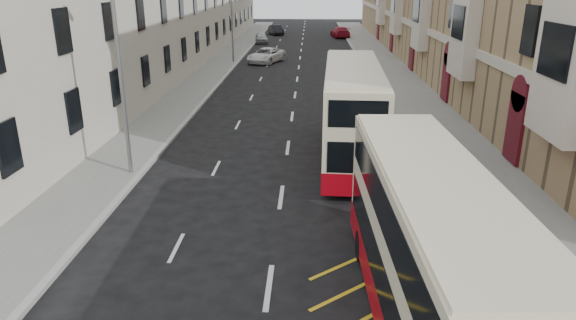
{
  "coord_description": "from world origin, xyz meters",
  "views": [
    {
      "loc": [
        1.01,
        -7.76,
        7.8
      ],
      "look_at": [
        0.31,
        8.77,
        1.92
      ],
      "focal_mm": 32.0,
      "sensor_mm": 36.0,
      "label": 1
    }
  ],
  "objects_px": {
    "double_decker_front": "(429,253)",
    "car_silver": "(262,38)",
    "car_dark": "(276,30)",
    "car_red": "(340,32)",
    "street_lamp_far": "(232,14)",
    "white_van": "(266,55)",
    "street_lamp_near": "(121,64)",
    "double_decker_rear": "(352,112)"
  },
  "relations": [
    {
      "from": "double_decker_front",
      "to": "car_silver",
      "type": "height_order",
      "value": "double_decker_front"
    },
    {
      "from": "car_dark",
      "to": "car_red",
      "type": "relative_size",
      "value": 0.79
    },
    {
      "from": "street_lamp_far",
      "to": "white_van",
      "type": "distance_m",
      "value": 5.07
    },
    {
      "from": "street_lamp_near",
      "to": "street_lamp_far",
      "type": "bearing_deg",
      "value": 90.0
    },
    {
      "from": "double_decker_rear",
      "to": "car_dark",
      "type": "relative_size",
      "value": 2.58
    },
    {
      "from": "double_decker_rear",
      "to": "car_silver",
      "type": "bearing_deg",
      "value": 103.03
    },
    {
      "from": "double_decker_front",
      "to": "white_van",
      "type": "height_order",
      "value": "double_decker_front"
    },
    {
      "from": "street_lamp_far",
      "to": "car_dark",
      "type": "height_order",
      "value": "street_lamp_far"
    },
    {
      "from": "street_lamp_far",
      "to": "double_decker_rear",
      "type": "xyz_separation_m",
      "value": [
        9.28,
        -27.34,
        -2.48
      ]
    },
    {
      "from": "white_van",
      "to": "street_lamp_far",
      "type": "bearing_deg",
      "value": -146.35
    },
    {
      "from": "car_silver",
      "to": "car_dark",
      "type": "height_order",
      "value": "car_dark"
    },
    {
      "from": "double_decker_front",
      "to": "white_van",
      "type": "relative_size",
      "value": 2.01
    },
    {
      "from": "white_van",
      "to": "double_decker_rear",
      "type": "bearing_deg",
      "value": -56.48
    },
    {
      "from": "double_decker_rear",
      "to": "car_silver",
      "type": "relative_size",
      "value": 2.75
    },
    {
      "from": "double_decker_front",
      "to": "white_van",
      "type": "distance_m",
      "value": 40.9
    },
    {
      "from": "car_dark",
      "to": "street_lamp_far",
      "type": "bearing_deg",
      "value": -112.87
    },
    {
      "from": "white_van",
      "to": "car_red",
      "type": "relative_size",
      "value": 0.96
    },
    {
      "from": "car_dark",
      "to": "car_red",
      "type": "xyz_separation_m",
      "value": [
        9.2,
        -3.32,
        0.07
      ]
    },
    {
      "from": "double_decker_front",
      "to": "white_van",
      "type": "bearing_deg",
      "value": 97.86
    },
    {
      "from": "car_silver",
      "to": "car_red",
      "type": "relative_size",
      "value": 0.75
    },
    {
      "from": "street_lamp_near",
      "to": "car_red",
      "type": "relative_size",
      "value": 1.54
    },
    {
      "from": "street_lamp_near",
      "to": "car_dark",
      "type": "relative_size",
      "value": 1.93
    },
    {
      "from": "double_decker_front",
      "to": "double_decker_rear",
      "type": "xyz_separation_m",
      "value": [
        -0.79,
        12.25,
        0.13
      ]
    },
    {
      "from": "street_lamp_far",
      "to": "double_decker_front",
      "type": "relative_size",
      "value": 0.8
    },
    {
      "from": "double_decker_rear",
      "to": "street_lamp_near",
      "type": "bearing_deg",
      "value": -161.4
    },
    {
      "from": "street_lamp_far",
      "to": "white_van",
      "type": "bearing_deg",
      "value": 12.54
    },
    {
      "from": "double_decker_rear",
      "to": "car_silver",
      "type": "distance_m",
      "value": 44.9
    },
    {
      "from": "car_silver",
      "to": "car_red",
      "type": "distance_m",
      "value": 12.46
    },
    {
      "from": "street_lamp_far",
      "to": "double_decker_rear",
      "type": "relative_size",
      "value": 0.75
    },
    {
      "from": "car_silver",
      "to": "car_dark",
      "type": "xyz_separation_m",
      "value": [
        1.18,
        10.21,
        0.02
      ]
    },
    {
      "from": "street_lamp_near",
      "to": "car_silver",
      "type": "height_order",
      "value": "street_lamp_near"
    },
    {
      "from": "street_lamp_near",
      "to": "double_decker_rear",
      "type": "height_order",
      "value": "street_lamp_near"
    },
    {
      "from": "street_lamp_far",
      "to": "car_dark",
      "type": "distance_m",
      "value": 27.4
    },
    {
      "from": "street_lamp_near",
      "to": "car_silver",
      "type": "bearing_deg",
      "value": 88.56
    },
    {
      "from": "white_van",
      "to": "car_red",
      "type": "height_order",
      "value": "car_red"
    },
    {
      "from": "street_lamp_near",
      "to": "white_van",
      "type": "xyz_separation_m",
      "value": [
        3.11,
        30.69,
        -3.94
      ]
    },
    {
      "from": "car_red",
      "to": "double_decker_rear",
      "type": "bearing_deg",
      "value": 80.1
    },
    {
      "from": "street_lamp_near",
      "to": "car_red",
      "type": "height_order",
      "value": "street_lamp_near"
    },
    {
      "from": "street_lamp_near",
      "to": "street_lamp_far",
      "type": "relative_size",
      "value": 1.0
    },
    {
      "from": "white_van",
      "to": "car_dark",
      "type": "bearing_deg",
      "value": 112.77
    },
    {
      "from": "double_decker_rear",
      "to": "car_red",
      "type": "height_order",
      "value": "double_decker_rear"
    },
    {
      "from": "double_decker_front",
      "to": "street_lamp_far",
      "type": "bearing_deg",
      "value": 102.33
    }
  ]
}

